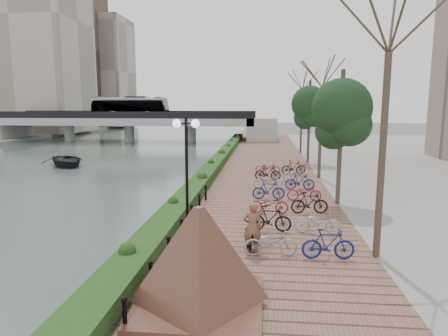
# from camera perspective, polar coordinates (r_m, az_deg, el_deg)

# --- Properties ---
(ground) EXTENTS (220.00, 220.00, 0.00)m
(ground) POSITION_cam_1_polar(r_m,az_deg,el_deg) (12.76, -15.29, -16.08)
(ground) COLOR #59595B
(ground) RESTS_ON ground
(river_water) EXTENTS (30.00, 130.00, 0.02)m
(river_water) POSITION_cam_1_polar(r_m,az_deg,el_deg) (40.99, -22.43, 0.90)
(river_water) COLOR #4D6058
(river_water) RESTS_ON ground
(promenade) EXTENTS (8.00, 75.00, 0.50)m
(promenade) POSITION_cam_1_polar(r_m,az_deg,el_deg) (28.70, 5.02, -1.20)
(promenade) COLOR brown
(promenade) RESTS_ON ground
(hedge) EXTENTS (1.10, 56.00, 0.60)m
(hedge) POSITION_cam_1_polar(r_m,az_deg,el_deg) (31.30, -1.14, 0.71)
(hedge) COLOR #1A3714
(hedge) RESTS_ON promenade
(chain_fence) EXTENTS (0.10, 14.10, 0.70)m
(chain_fence) POSITION_cam_1_polar(r_m,az_deg,el_deg) (13.83, -6.92, -10.01)
(chain_fence) COLOR black
(chain_fence) RESTS_ON promenade
(granite_monument) EXTENTS (3.87, 3.87, 2.49)m
(granite_monument) POSITION_cam_1_polar(r_m,az_deg,el_deg) (9.76, -3.55, -12.59)
(granite_monument) COLOR #4C2A20
(granite_monument) RESTS_ON promenade
(lamppost) EXTENTS (1.02, 0.32, 4.41)m
(lamppost) POSITION_cam_1_polar(r_m,az_deg,el_deg) (15.00, -5.40, 2.75)
(lamppost) COLOR black
(lamppost) RESTS_ON promenade
(motorcycle) EXTENTS (0.61, 1.41, 0.85)m
(motorcycle) POSITION_cam_1_polar(r_m,az_deg,el_deg) (14.10, 4.05, -9.26)
(motorcycle) COLOR black
(motorcycle) RESTS_ON promenade
(pedestrian) EXTENTS (0.64, 0.44, 1.71)m
(pedestrian) POSITION_cam_1_polar(r_m,az_deg,el_deg) (13.28, 4.09, -8.49)
(pedestrian) COLOR brown
(pedestrian) RESTS_ON promenade
(bicycle_parking) EXTENTS (2.40, 17.32, 1.00)m
(bicycle_parking) POSITION_cam_1_polar(r_m,az_deg,el_deg) (20.69, 8.85, -3.26)
(bicycle_parking) COLOR #9D9CA1
(bicycle_parking) RESTS_ON promenade
(street_trees) EXTENTS (3.20, 37.12, 6.80)m
(street_trees) POSITION_cam_1_polar(r_m,az_deg,el_deg) (23.77, 14.68, 4.76)
(street_trees) COLOR #342A1E
(street_trees) RESTS_ON promenade
(bridge) EXTENTS (36.00, 10.77, 6.50)m
(bridge) POSITION_cam_1_polar(r_m,az_deg,el_deg) (59.01, -13.38, 6.92)
(bridge) COLOR #9E9D99
(bridge) RESTS_ON ground
(boat) EXTENTS (5.90, 6.11, 1.03)m
(boat) POSITION_cam_1_polar(r_m,az_deg,el_deg) (37.46, -21.61, 1.05)
(boat) COLOR black
(boat) RESTS_ON river_water
(far_buildings) EXTENTS (35.00, 38.00, 38.00)m
(far_buildings) POSITION_cam_1_polar(r_m,az_deg,el_deg) (90.04, -25.94, 15.07)
(far_buildings) COLOR #A6998A
(far_buildings) RESTS_ON far_bank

